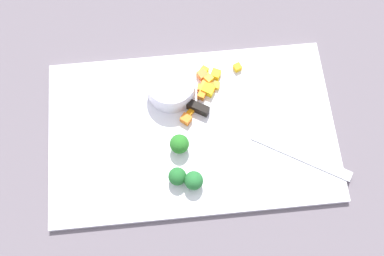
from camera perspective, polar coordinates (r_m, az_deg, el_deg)
The scene contains 20 objects.
ground_plane at distance 0.95m, azimuth 0.00°, elevation -0.48°, with size 4.00×4.00×0.00m, color #635B64.
cutting_board at distance 0.94m, azimuth 0.00°, elevation -0.35°, with size 0.55×0.33×0.01m, color white.
prep_bowl at distance 0.95m, azimuth -2.44°, elevation 4.85°, with size 0.09×0.09×0.05m, color white.
chef_knife at distance 0.94m, azimuth 3.58°, elevation 0.90°, with size 0.33×0.21×0.02m.
carrot_dice_0 at distance 0.95m, azimuth -0.15°, elevation 1.84°, with size 0.01×0.01×0.01m, color orange.
carrot_dice_1 at distance 0.97m, azimuth 1.55°, elevation 5.24°, with size 0.02×0.01×0.01m, color orange.
carrot_dice_2 at distance 0.94m, azimuth -0.70°, elevation 1.03°, with size 0.02×0.02×0.02m, color orange.
carrot_dice_3 at distance 0.98m, azimuth 1.19°, elevation 6.18°, with size 0.02×0.02×0.02m, color orange.
carrot_dice_4 at distance 0.96m, azimuth 1.13°, elevation 3.84°, with size 0.02×0.01×0.01m, color orange.
carrot_dice_5 at distance 0.97m, azimuth 2.24°, elevation 4.71°, with size 0.01×0.02×0.01m, color orange.
carrot_dice_6 at distance 0.97m, azimuth 1.03°, elevation 4.66°, with size 0.01×0.01×0.01m, color orange.
pepper_dice_0 at distance 0.97m, azimuth 2.84°, elevation 4.94°, with size 0.01×0.01×0.01m, color yellow.
pepper_dice_1 at distance 0.97m, azimuth 1.91°, elevation 5.73°, with size 0.01×0.02×0.02m, color yellow.
pepper_dice_2 at distance 0.98m, azimuth 2.77°, elevation 6.25°, with size 0.02×0.02×0.02m, color yellow.
pepper_dice_3 at distance 0.96m, azimuth 1.89°, elevation 4.44°, with size 0.02×0.02×0.02m, color yellow.
pepper_dice_4 at distance 0.98m, azimuth 1.39°, elevation 6.65°, with size 0.01×0.01×0.02m, color yellow.
pepper_dice_5 at distance 0.99m, azimuth 5.30°, elevation 7.03°, with size 0.01×0.01×0.01m, color yellow.
broccoli_floret_0 at distance 0.89m, azimuth -1.71°, elevation -5.65°, with size 0.03×0.03×0.04m.
broccoli_floret_1 at distance 0.91m, azimuth -1.47°, elevation -1.88°, with size 0.04×0.04×0.04m.
broccoli_floret_2 at distance 0.89m, azimuth 0.20°, elevation -6.14°, with size 0.03×0.03×0.04m.
Camera 1 is at (-0.03, -0.33, 0.89)m, focal length 45.89 mm.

